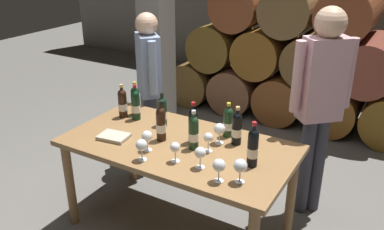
# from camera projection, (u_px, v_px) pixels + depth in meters

# --- Properties ---
(ground_plane) EXTENTS (14.00, 14.00, 0.00)m
(ground_plane) POSITION_uv_depth(u_px,v_px,m) (180.00, 226.00, 3.30)
(ground_plane) COLOR #66635E
(barrel_stack) EXTENTS (3.12, 0.90, 1.69)m
(barrel_stack) POSITION_uv_depth(u_px,v_px,m) (289.00, 60.00, 5.05)
(barrel_stack) COLOR brown
(barrel_stack) RESTS_ON ground_plane
(stone_pillar) EXTENTS (0.32, 0.32, 2.60)m
(stone_pillar) POSITION_uv_depth(u_px,v_px,m) (156.00, 19.00, 4.64)
(stone_pillar) COLOR slate
(stone_pillar) RESTS_ON ground_plane
(dining_table) EXTENTS (1.70, 0.90, 0.76)m
(dining_table) POSITION_uv_depth(u_px,v_px,m) (178.00, 154.00, 3.03)
(dining_table) COLOR olive
(dining_table) RESTS_ON ground_plane
(wine_bottle_0) EXTENTS (0.07, 0.07, 0.29)m
(wine_bottle_0) POSITION_uv_depth(u_px,v_px,m) (123.00, 103.00, 3.38)
(wine_bottle_0) COLOR black
(wine_bottle_0) RESTS_ON dining_table
(wine_bottle_1) EXTENTS (0.07, 0.07, 0.31)m
(wine_bottle_1) POSITION_uv_depth(u_px,v_px,m) (161.00, 123.00, 2.98)
(wine_bottle_1) COLOR black
(wine_bottle_1) RESTS_ON dining_table
(wine_bottle_2) EXTENTS (0.07, 0.07, 0.29)m
(wine_bottle_2) POSITION_uv_depth(u_px,v_px,m) (135.00, 101.00, 3.43)
(wine_bottle_2) COLOR black
(wine_bottle_2) RESTS_ON dining_table
(wine_bottle_3) EXTENTS (0.07, 0.07, 0.28)m
(wine_bottle_3) POSITION_uv_depth(u_px,v_px,m) (162.00, 111.00, 3.23)
(wine_bottle_3) COLOR black
(wine_bottle_3) RESTS_ON dining_table
(wine_bottle_4) EXTENTS (0.07, 0.07, 0.29)m
(wine_bottle_4) POSITION_uv_depth(u_px,v_px,m) (237.00, 128.00, 2.93)
(wine_bottle_4) COLOR black
(wine_bottle_4) RESTS_ON dining_table
(wine_bottle_5) EXTENTS (0.07, 0.07, 0.32)m
(wine_bottle_5) POSITION_uv_depth(u_px,v_px,m) (253.00, 147.00, 2.64)
(wine_bottle_5) COLOR black
(wine_bottle_5) RESTS_ON dining_table
(wine_bottle_6) EXTENTS (0.07, 0.07, 0.30)m
(wine_bottle_6) POSITION_uv_depth(u_px,v_px,m) (136.00, 105.00, 3.33)
(wine_bottle_6) COLOR black
(wine_bottle_6) RESTS_ON dining_table
(wine_bottle_7) EXTENTS (0.07, 0.07, 0.30)m
(wine_bottle_7) POSITION_uv_depth(u_px,v_px,m) (194.00, 132.00, 2.86)
(wine_bottle_7) COLOR #19381E
(wine_bottle_7) RESTS_ON dining_table
(wine_bottle_8) EXTENTS (0.07, 0.07, 0.32)m
(wine_bottle_8) POSITION_uv_depth(u_px,v_px,m) (193.00, 125.00, 2.95)
(wine_bottle_8) COLOR black
(wine_bottle_8) RESTS_ON dining_table
(wine_bottle_9) EXTENTS (0.07, 0.07, 0.27)m
(wine_bottle_9) POSITION_uv_depth(u_px,v_px,m) (228.00, 122.00, 3.05)
(wine_bottle_9) COLOR #19381E
(wine_bottle_9) RESTS_ON dining_table
(wine_glass_0) EXTENTS (0.07, 0.07, 0.14)m
(wine_glass_0) POSITION_uv_depth(u_px,v_px,m) (175.00, 148.00, 2.70)
(wine_glass_0) COLOR white
(wine_glass_0) RESTS_ON dining_table
(wine_glass_1) EXTENTS (0.07, 0.07, 0.14)m
(wine_glass_1) POSITION_uv_depth(u_px,v_px,m) (208.00, 138.00, 2.83)
(wine_glass_1) COLOR white
(wine_glass_1) RESTS_ON dining_table
(wine_glass_2) EXTENTS (0.08, 0.08, 0.16)m
(wine_glass_2) POSITION_uv_depth(u_px,v_px,m) (220.00, 129.00, 2.94)
(wine_glass_2) COLOR white
(wine_glass_2) RESTS_ON dining_table
(wine_glass_3) EXTENTS (0.08, 0.08, 0.16)m
(wine_glass_3) POSITION_uv_depth(u_px,v_px,m) (219.00, 166.00, 2.48)
(wine_glass_3) COLOR white
(wine_glass_3) RESTS_ON dining_table
(wine_glass_4) EXTENTS (0.09, 0.09, 0.16)m
(wine_glass_4) POSITION_uv_depth(u_px,v_px,m) (240.00, 166.00, 2.47)
(wine_glass_4) COLOR white
(wine_glass_4) RESTS_ON dining_table
(wine_glass_5) EXTENTS (0.08, 0.08, 0.15)m
(wine_glass_5) POSITION_uv_depth(u_px,v_px,m) (142.00, 146.00, 2.72)
(wine_glass_5) COLOR white
(wine_glass_5) RESTS_ON dining_table
(wine_glass_6) EXTENTS (0.08, 0.08, 0.15)m
(wine_glass_6) POSITION_uv_depth(u_px,v_px,m) (200.00, 153.00, 2.63)
(wine_glass_6) COLOR white
(wine_glass_6) RESTS_ON dining_table
(wine_glass_7) EXTENTS (0.08, 0.08, 0.15)m
(wine_glass_7) POSITION_uv_depth(u_px,v_px,m) (147.00, 137.00, 2.84)
(wine_glass_7) COLOR white
(wine_glass_7) RESTS_ON dining_table
(tasting_notebook) EXTENTS (0.24, 0.19, 0.03)m
(tasting_notebook) POSITION_uv_depth(u_px,v_px,m) (114.00, 137.00, 3.06)
(tasting_notebook) COLOR #B2A893
(tasting_notebook) RESTS_ON dining_table
(sommelier_presenting) EXTENTS (0.39, 0.36, 1.72)m
(sommelier_presenting) POSITION_uv_depth(u_px,v_px,m) (321.00, 96.00, 3.09)
(sommelier_presenting) COLOR #383842
(sommelier_presenting) RESTS_ON ground_plane
(taster_seated_left) EXTENTS (0.38, 0.36, 1.54)m
(taster_seated_left) POSITION_uv_depth(u_px,v_px,m) (149.00, 78.00, 3.86)
(taster_seated_left) COLOR #383842
(taster_seated_left) RESTS_ON ground_plane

